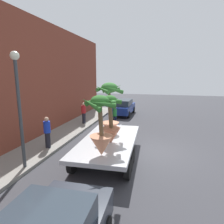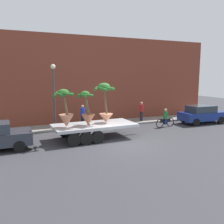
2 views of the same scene
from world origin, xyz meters
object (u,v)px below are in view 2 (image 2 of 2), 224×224
Objects in this scene: potted_palm_front at (65,111)px; parked_car at (202,114)px; cyclist at (165,119)px; potted_palm_middle at (105,102)px; pedestrian_near_gate at (141,111)px; potted_palm_rear at (87,111)px; street_lamp at (54,88)px; flatbed_trailer at (91,128)px; pedestrian_far_left at (83,115)px.

parked_car is at bearing 6.89° from potted_palm_front.
potted_palm_front is 1.29× the size of cyclist.
pedestrian_near_gate is at bearing 35.89° from potted_palm_middle.
parked_car is 2.43× the size of pedestrian_near_gate.
parked_car is at bearing 6.58° from potted_palm_middle.
potted_palm_rear is 0.82× the size of potted_palm_middle.
potted_palm_front is 0.49× the size of street_lamp.
flatbed_trailer is at bearing -148.19° from pedestrian_near_gate.
flatbed_trailer is 10.63m from parked_car.
potted_palm_middle is 0.56× the size of street_lamp.
parked_car is 0.86× the size of street_lamp.
street_lamp is (-12.37, 1.97, 2.41)m from parked_car.
potted_palm_middle is 1.58× the size of pedestrian_near_gate.
potted_palm_rear is at bearing -168.10° from cyclist.
potted_palm_middle is at bearing 16.06° from potted_palm_rear.
pedestrian_near_gate reaches higher than flatbed_trailer.
potted_palm_front is 0.57× the size of parked_car.
potted_palm_front is 4.38m from pedestrian_far_left.
potted_palm_middle is 2.82m from potted_palm_front.
pedestrian_far_left is (-0.65, 3.32, -1.34)m from potted_palm_middle.
flatbed_trailer is 1.34× the size of street_lamp.
pedestrian_near_gate is at bearing 1.33° from pedestrian_far_left.
cyclist is 1.08× the size of pedestrian_far_left.
street_lamp reaches higher than potted_palm_rear.
pedestrian_far_left is (0.41, 3.49, 0.28)m from flatbed_trailer.
potted_palm_front is (-1.40, 0.01, 0.12)m from potted_palm_rear.
flatbed_trailer is 3.77× the size of pedestrian_near_gate.
potted_palm_middle is 0.65× the size of parked_car.
potted_palm_rear reaches higher than pedestrian_near_gate.
cyclist is 1.08× the size of pedestrian_near_gate.
potted_palm_front reaches higher than pedestrian_far_left.
potted_palm_front is at bearing -173.11° from parked_car.
flatbed_trailer is at bearing -173.18° from parked_car.
parked_car is 5.28m from pedestrian_near_gate.
street_lamp reaches higher than cyclist.
street_lamp is (-8.55, 1.97, 2.56)m from cyclist.
pedestrian_far_left is at bearing 101.12° from potted_palm_middle.
cyclist is at bearing 9.91° from potted_palm_front.
pedestrian_near_gate is (-4.73, 2.35, 0.22)m from parked_car.
pedestrian_near_gate is at bearing 32.04° from potted_palm_rear.
potted_palm_middle is at bearing -169.14° from cyclist.
flatbed_trailer is 2.14m from potted_palm_front.
street_lamp reaches higher than pedestrian_far_left.
street_lamp is at bearing 119.34° from flatbed_trailer.
potted_palm_front is at bearing 179.58° from potted_palm_rear.
pedestrian_near_gate is 0.35× the size of street_lamp.
cyclist is 0.44× the size of parked_car.
potted_palm_middle reaches higher than cyclist.
flatbed_trailer is at bearing 7.27° from potted_palm_front.
potted_palm_middle is 6.03m from pedestrian_near_gate.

